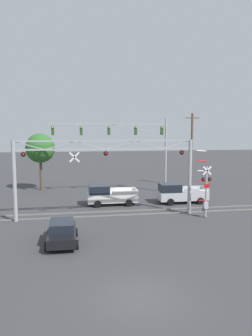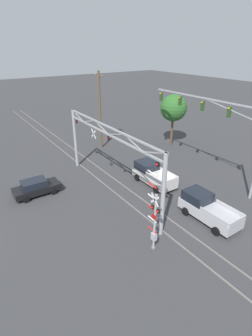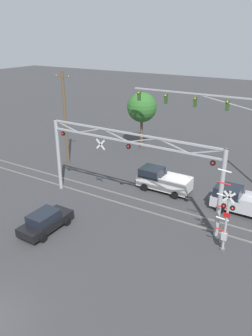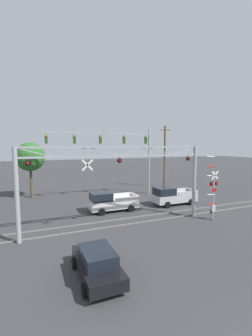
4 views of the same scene
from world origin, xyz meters
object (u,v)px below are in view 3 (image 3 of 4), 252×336
(pickup_truck_lead, at_px, (161,180))
(pickup_truck_following, at_px, (240,201))
(background_tree_beyond_span, at_px, (142,107))
(traffic_signal_span, at_px, (224,116))
(crossing_signal_mast, at_px, (225,221))
(crossing_gantry, at_px, (128,160))
(sedan_waiting, at_px, (45,221))
(utility_pole_left, at_px, (65,118))

(pickup_truck_lead, height_order, pickup_truck_following, same)
(background_tree_beyond_span, bearing_deg, traffic_signal_span, -19.59)
(pickup_truck_lead, bearing_deg, traffic_signal_span, 57.64)
(traffic_signal_span, relative_size, background_tree_beyond_span, 1.95)
(traffic_signal_span, height_order, background_tree_beyond_span, traffic_signal_span)
(crossing_signal_mast, bearing_deg, crossing_gantry, 169.92)
(crossing_gantry, relative_size, pickup_truck_lead, 3.08)
(pickup_truck_lead, xyz_separation_m, sedan_waiting, (-4.31, -10.46, -0.20))
(utility_pole_left, height_order, background_tree_beyond_span, utility_pole_left)
(crossing_gantry, bearing_deg, background_tree_beyond_span, 114.97)
(sedan_waiting, bearing_deg, pickup_truck_lead, 67.60)
(crossing_signal_mast, height_order, background_tree_beyond_span, background_tree_beyond_span)
(traffic_signal_span, distance_m, background_tree_beyond_span, 11.53)
(traffic_signal_span, relative_size, pickup_truck_lead, 2.78)
(pickup_truck_lead, height_order, utility_pole_left, utility_pole_left)
(crossing_signal_mast, xyz_separation_m, utility_pole_left, (-19.17, 6.72, 2.95))
(background_tree_beyond_span, bearing_deg, crossing_signal_mast, -46.32)
(pickup_truck_following, distance_m, sedan_waiting, 15.32)
(crossing_signal_mast, distance_m, pickup_truck_following, 5.87)
(pickup_truck_following, relative_size, utility_pole_left, 0.50)
(crossing_gantry, xyz_separation_m, sedan_waiting, (-3.51, -5.91, -3.53))
(traffic_signal_span, height_order, sedan_waiting, traffic_signal_span)
(crossing_gantry, xyz_separation_m, pickup_truck_following, (7.94, 4.27, -3.32))
(utility_pole_left, bearing_deg, crossing_gantry, -25.64)
(crossing_gantry, relative_size, crossing_signal_mast, 2.63)
(utility_pole_left, bearing_deg, pickup_truck_lead, -3.43)
(crossing_signal_mast, bearing_deg, sedan_waiting, -159.21)
(sedan_waiting, height_order, utility_pole_left, utility_pole_left)
(background_tree_beyond_span, bearing_deg, utility_pole_left, -117.15)
(crossing_signal_mast, bearing_deg, pickup_truck_following, 92.77)
(pickup_truck_following, xyz_separation_m, background_tree_beyond_span, (-14.43, 9.67, 4.17))
(traffic_signal_span, xyz_separation_m, pickup_truck_lead, (-3.51, -5.55, -5.28))
(traffic_signal_span, distance_m, utility_pole_left, 16.06)
(pickup_truck_lead, bearing_deg, crossing_signal_mast, -39.06)
(pickup_truck_following, height_order, utility_pole_left, utility_pole_left)
(crossing_signal_mast, height_order, sedan_waiting, crossing_signal_mast)
(sedan_waiting, relative_size, utility_pole_left, 0.42)
(pickup_truck_lead, bearing_deg, crossing_gantry, -100.06)
(pickup_truck_following, bearing_deg, crossing_signal_mast, -87.23)
(crossing_signal_mast, xyz_separation_m, background_tree_beyond_span, (-14.71, 15.41, 2.96))
(traffic_signal_span, bearing_deg, background_tree_beyond_span, 160.41)
(sedan_waiting, bearing_deg, crossing_signal_mast, 20.79)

